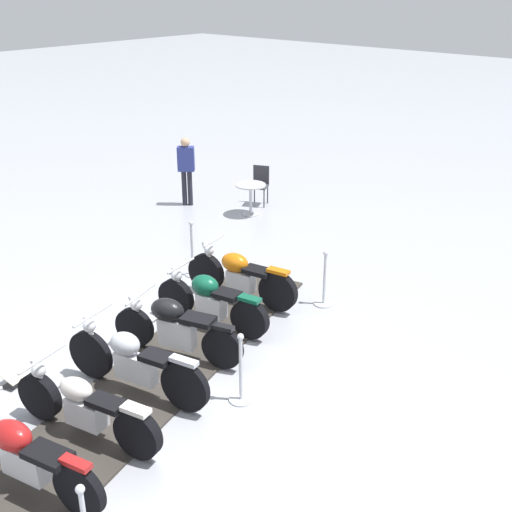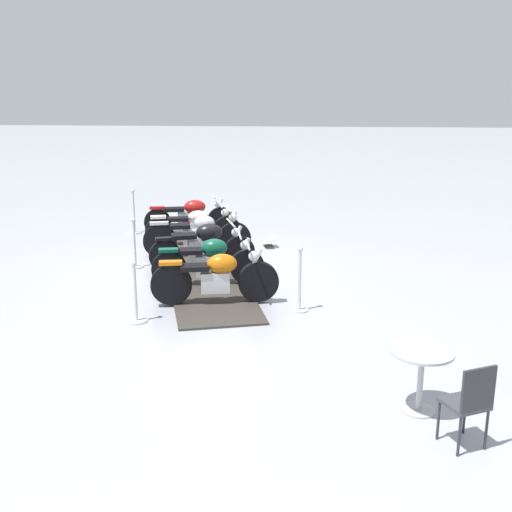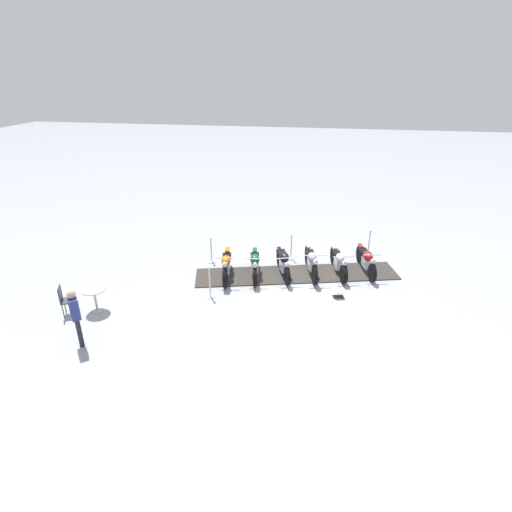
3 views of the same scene
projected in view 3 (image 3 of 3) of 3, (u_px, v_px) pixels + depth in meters
name	position (u px, v px, depth m)	size (l,w,h in m)	color
ground_plane	(297.00, 275.00, 14.68)	(80.00, 80.00, 0.00)	#A8AAB2
display_platform	(297.00, 274.00, 14.68)	(7.26, 1.41, 0.04)	#38332D
motorcycle_copper	(226.00, 265.00, 14.26)	(0.66, 2.15, 1.02)	black
motorcycle_forest	(255.00, 264.00, 14.34)	(0.70, 2.07, 0.95)	black
motorcycle_black	(283.00, 262.00, 14.38)	(0.93, 2.05, 0.93)	black
motorcycle_chrome	(311.00, 262.00, 14.47)	(0.82, 2.27, 1.04)	black
motorcycle_cream	(339.00, 262.00, 14.58)	(0.83, 2.17, 0.93)	black
motorcycle_maroon	(367.00, 260.00, 14.63)	(0.76, 2.15, 0.95)	black
stanchion_left_mid	(291.00, 251.00, 15.75)	(0.33, 0.33, 1.03)	silver
stanchion_left_front	(211.00, 255.00, 15.52)	(0.35, 0.35, 1.01)	silver
stanchion_right_front	(210.00, 286.00, 13.09)	(0.29, 0.29, 1.10)	silver
stanchion_left_rear	(368.00, 248.00, 15.97)	(0.34, 0.34, 1.10)	silver
info_placard	(338.00, 295.00, 13.21)	(0.40, 0.36, 0.23)	#333338
cafe_table	(94.00, 295.00, 12.28)	(0.72, 0.72, 0.75)	#B7B7BC
cafe_chair_near_table	(65.00, 299.00, 12.08)	(0.53, 0.53, 0.95)	#2D2D33
bystander_person	(75.00, 313.00, 10.54)	(0.43, 0.45, 1.68)	#23232D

